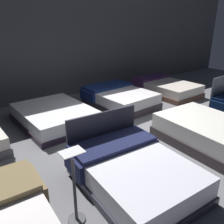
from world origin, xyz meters
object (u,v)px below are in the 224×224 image
bed_1 (132,171)px  bed_6 (119,98)px  bed_5 (55,116)px  bed_7 (166,88)px  bed_2 (211,134)px  price_sign (75,195)px

bed_1 → bed_6: 3.72m
bed_5 → bed_7: 4.29m
bed_2 → bed_6: (-0.05, 3.05, -0.01)m
bed_2 → bed_5: size_ratio=1.00×
bed_7 → bed_2: bearing=-125.3°
bed_2 → bed_7: bed_2 is taller
bed_5 → bed_7: bearing=-1.6°
bed_6 → price_sign: bearing=-138.8°
bed_1 → price_sign: price_sign is taller
bed_1 → bed_7: (4.27, 3.06, -0.02)m
bed_2 → bed_6: 3.05m
bed_5 → bed_7: size_ratio=1.01×
bed_1 → bed_6: (2.13, 3.05, 0.01)m
bed_5 → bed_7: bed_7 is taller
bed_6 → bed_2: bearing=-92.5°
bed_1 → bed_6: bed_1 is taller
bed_2 → bed_1: bearing=-177.7°
bed_1 → bed_5: bearing=93.3°
bed_2 → price_sign: (-3.26, -0.11, 0.14)m
bed_1 → bed_5: (-0.02, 3.00, -0.04)m
bed_2 → bed_6: size_ratio=1.04×
bed_1 → price_sign: bearing=-170.8°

